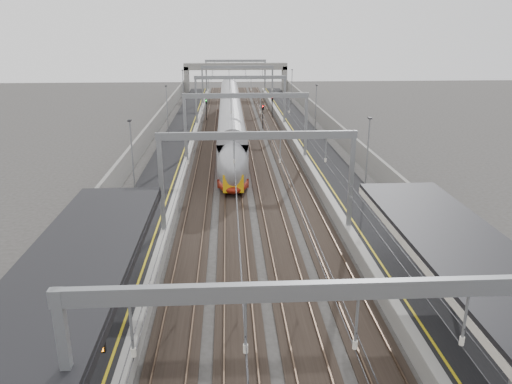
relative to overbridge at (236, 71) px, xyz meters
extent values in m
cube|color=black|center=(-8.00, -55.00, -4.81)|extent=(4.00, 120.00, 1.00)
cube|color=black|center=(8.00, -55.00, -4.81)|extent=(4.00, 120.00, 1.00)
cube|color=black|center=(-4.50, -55.00, -5.27)|extent=(2.40, 140.00, 0.08)
cube|color=brown|center=(-5.22, -55.00, -5.18)|extent=(0.07, 140.00, 0.14)
cube|color=brown|center=(-3.78, -55.00, -5.18)|extent=(0.07, 140.00, 0.14)
cube|color=black|center=(-1.50, -55.00, -5.27)|extent=(2.40, 140.00, 0.08)
cube|color=brown|center=(-2.22, -55.00, -5.18)|extent=(0.07, 140.00, 0.14)
cube|color=brown|center=(-0.78, -55.00, -5.18)|extent=(0.07, 140.00, 0.14)
cube|color=black|center=(1.50, -55.00, -5.27)|extent=(2.40, 140.00, 0.08)
cube|color=brown|center=(0.78, -55.00, -5.18)|extent=(0.07, 140.00, 0.14)
cube|color=brown|center=(2.22, -55.00, -5.18)|extent=(0.07, 140.00, 0.14)
cube|color=black|center=(4.50, -55.00, -5.27)|extent=(2.40, 140.00, 0.08)
cube|color=brown|center=(3.78, -55.00, -5.18)|extent=(0.07, 140.00, 0.14)
cube|color=brown|center=(5.22, -55.00, -5.18)|extent=(0.07, 140.00, 0.14)
cube|color=gray|center=(0.00, -98.00, 2.04)|extent=(13.00, 0.25, 0.50)
cube|color=gray|center=(-6.30, -78.00, -1.01)|extent=(0.28, 0.28, 6.60)
cube|color=gray|center=(6.30, -78.00, -1.01)|extent=(0.28, 0.28, 6.60)
cube|color=gray|center=(0.00, -78.00, 2.04)|extent=(13.00, 0.25, 0.50)
cube|color=gray|center=(-6.30, -58.00, -1.01)|extent=(0.28, 0.28, 6.60)
cube|color=gray|center=(6.30, -58.00, -1.01)|extent=(0.28, 0.28, 6.60)
cube|color=gray|center=(0.00, -58.00, 2.04)|extent=(13.00, 0.25, 0.50)
cube|color=gray|center=(-6.30, -38.00, -1.01)|extent=(0.28, 0.28, 6.60)
cube|color=gray|center=(6.30, -38.00, -1.01)|extent=(0.28, 0.28, 6.60)
cube|color=gray|center=(0.00, -38.00, 2.04)|extent=(13.00, 0.25, 0.50)
cube|color=gray|center=(-6.30, -18.00, -1.01)|extent=(0.28, 0.28, 6.60)
cube|color=gray|center=(6.30, -18.00, -1.01)|extent=(0.28, 0.28, 6.60)
cube|color=gray|center=(0.00, -18.00, 2.04)|extent=(13.00, 0.25, 0.50)
cube|color=gray|center=(-6.30, 0.00, -1.01)|extent=(0.28, 0.28, 6.60)
cube|color=gray|center=(6.30, 0.00, -1.01)|extent=(0.28, 0.28, 6.60)
cube|color=gray|center=(0.00, 0.00, 2.04)|extent=(13.00, 0.25, 0.50)
cylinder|color=#262628|center=(-4.50, -50.00, 0.19)|extent=(0.03, 140.00, 0.03)
cylinder|color=#262628|center=(-1.50, -50.00, 0.19)|extent=(0.03, 140.00, 0.03)
cylinder|color=#262628|center=(1.50, -50.00, 0.19)|extent=(0.03, 140.00, 0.03)
cylinder|color=#262628|center=(4.50, -50.00, 0.19)|extent=(0.03, 140.00, 0.03)
cube|color=black|center=(-8.00, -97.00, -0.19)|extent=(4.40, 30.00, 0.24)
cylinder|color=black|center=(-9.70, -86.00, -2.31)|extent=(0.20, 0.20, 4.00)
cube|color=black|center=(-6.60, -96.00, -0.76)|extent=(1.60, 0.15, 0.55)
cube|color=orange|center=(-6.60, -96.08, -0.76)|extent=(1.50, 0.02, 0.42)
cylinder|color=black|center=(9.70, -86.00, -2.31)|extent=(0.20, 0.20, 4.00)
cube|color=gray|center=(0.00, 0.00, 0.89)|extent=(22.00, 2.20, 1.40)
cube|color=gray|center=(-10.50, 0.00, -2.21)|extent=(1.00, 2.20, 6.20)
cube|color=gray|center=(10.50, 0.00, -2.21)|extent=(1.00, 2.20, 6.20)
cube|color=gray|center=(-11.20, -55.00, -3.71)|extent=(0.30, 120.00, 3.20)
cube|color=gray|center=(11.20, -55.00, -3.71)|extent=(0.30, 120.00, 3.20)
cube|color=maroon|center=(-1.50, -54.62, -4.69)|extent=(2.82, 24.02, 0.84)
cube|color=gray|center=(-1.50, -54.62, -2.71)|extent=(2.82, 24.02, 3.13)
cube|color=black|center=(-1.50, -63.03, -5.02)|extent=(2.09, 2.51, 0.52)
cube|color=maroon|center=(-1.50, -30.18, -4.69)|extent=(2.82, 24.02, 0.84)
cube|color=gray|center=(-1.50, -30.18, -2.71)|extent=(2.82, 24.02, 3.13)
cube|color=black|center=(-1.50, -38.59, -5.02)|extent=(2.09, 2.51, 0.52)
ellipsoid|color=gray|center=(-1.50, -66.84, -3.02)|extent=(2.82, 5.43, 4.39)
cube|color=#E6A40C|center=(-1.50, -69.08, -3.96)|extent=(1.78, 0.12, 1.57)
cube|color=black|center=(-1.50, -68.61, -2.39)|extent=(1.67, 0.60, 0.98)
cylinder|color=black|center=(-5.20, -30.99, -3.81)|extent=(0.12, 0.12, 3.00)
cube|color=black|center=(-5.20, -30.99, -2.21)|extent=(0.32, 0.22, 0.75)
sphere|color=#0CE526|center=(-5.20, -31.12, -2.06)|extent=(0.16, 0.16, 0.16)
cylinder|color=black|center=(3.20, -37.69, -3.81)|extent=(0.12, 0.12, 3.00)
cube|color=black|center=(3.20, -37.69, -2.21)|extent=(0.32, 0.22, 0.75)
sphere|color=red|center=(3.20, -37.82, -2.06)|extent=(0.16, 0.16, 0.16)
cylinder|color=black|center=(5.40, -28.34, -3.81)|extent=(0.12, 0.12, 3.00)
cube|color=black|center=(5.40, -28.34, -2.21)|extent=(0.32, 0.22, 0.75)
sphere|color=red|center=(5.40, -28.47, -2.06)|extent=(0.16, 0.16, 0.16)
camera|label=1|loc=(-1.87, -109.49, 8.57)|focal=35.00mm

